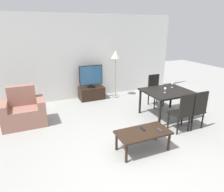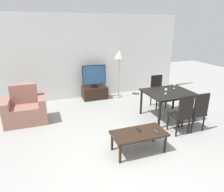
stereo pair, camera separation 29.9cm
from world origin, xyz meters
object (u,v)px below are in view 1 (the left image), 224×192
(floor_lamp, at_px, (116,57))
(remote_primary, at_px, (143,129))
(tv_stand, at_px, (92,93))
(dining_chair_far, at_px, (155,89))
(remote_secondary, at_px, (159,130))
(wine_glass_center, at_px, (165,89))
(dining_chair_near, at_px, (183,111))
(wine_glass_left, at_px, (172,84))
(tv, at_px, (91,76))
(coffee_table, at_px, (143,134))
(dining_chair_near_right, at_px, (197,108))
(dining_table, at_px, (167,94))
(armchair, at_px, (24,112))

(floor_lamp, height_order, remote_primary, floor_lamp)
(tv_stand, distance_m, dining_chair_far, 2.08)
(tv_stand, distance_m, remote_secondary, 3.32)
(tv_stand, relative_size, wine_glass_center, 5.58)
(dining_chair_near, height_order, wine_glass_left, dining_chair_near)
(dining_chair_far, height_order, floor_lamp, floor_lamp)
(tv, relative_size, dining_chair_far, 0.82)
(dining_chair_far, distance_m, wine_glass_left, 0.72)
(remote_secondary, xyz_separation_m, wine_glass_left, (1.39, 1.38, 0.41))
(wine_glass_left, bearing_deg, coffee_table, -142.76)
(dining_chair_near_right, height_order, remote_primary, dining_chair_near_right)
(dining_table, distance_m, wine_glass_left, 0.40)
(armchair, xyz_separation_m, wine_glass_center, (3.33, -1.11, 0.49))
(dining_chair_far, distance_m, floor_lamp, 1.64)
(dining_chair_near_right, height_order, remote_secondary, dining_chair_near_right)
(tv_stand, relative_size, dining_chair_near, 0.87)
(remote_secondary, height_order, wine_glass_center, wine_glass_center)
(wine_glass_center, bearing_deg, dining_chair_near, -93.00)
(tv, distance_m, dining_chair_near_right, 3.36)
(dining_chair_near_right, height_order, wine_glass_left, dining_chair_near_right)
(coffee_table, xyz_separation_m, remote_primary, (0.04, 0.09, 0.06))
(tv_stand, height_order, tv, tv)
(remote_secondary, bearing_deg, armchair, 137.66)
(tv, bearing_deg, dining_chair_far, -38.11)
(remote_primary, relative_size, wine_glass_left, 1.03)
(dining_chair_near, bearing_deg, tv, 112.36)
(dining_chair_near, xyz_separation_m, wine_glass_left, (0.51, 1.01, 0.32))
(remote_primary, bearing_deg, floor_lamp, 75.45)
(dining_chair_far, height_order, dining_chair_near_right, same)
(tv_stand, relative_size, tv, 1.05)
(dining_chair_near, bearing_deg, dining_table, 75.93)
(remote_secondary, relative_size, wine_glass_left, 1.03)
(armchair, height_order, tv, tv)
(tv, xyz_separation_m, floor_lamp, (0.83, -0.11, 0.59))
(tv, relative_size, floor_lamp, 0.49)
(tv, xyz_separation_m, remote_secondary, (0.32, -3.30, -0.36))
(dining_chair_near, relative_size, remote_primary, 6.26)
(coffee_table, xyz_separation_m, floor_lamp, (0.82, 3.10, 1.00))
(remote_primary, bearing_deg, coffee_table, -113.93)
(armchair, relative_size, dining_chair_near_right, 1.07)
(tv_stand, xyz_separation_m, dining_chair_near, (1.20, -2.93, 0.30))
(dining_chair_near_right, distance_m, remote_primary, 1.59)
(wine_glass_left, xyz_separation_m, wine_glass_center, (-0.47, -0.30, 0.00))
(dining_chair_near_right, height_order, wine_glass_center, dining_chair_near_right)
(remote_primary, relative_size, wine_glass_center, 1.03)
(dining_chair_far, xyz_separation_m, dining_chair_near_right, (0.00, -1.66, 0.00))
(coffee_table, xyz_separation_m, wine_glass_center, (1.24, 1.00, 0.47))
(floor_lamp, distance_m, remote_primary, 3.25)
(tv_stand, bearing_deg, tv, -90.00)
(dining_chair_near_right, distance_m, wine_glass_left, 1.06)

